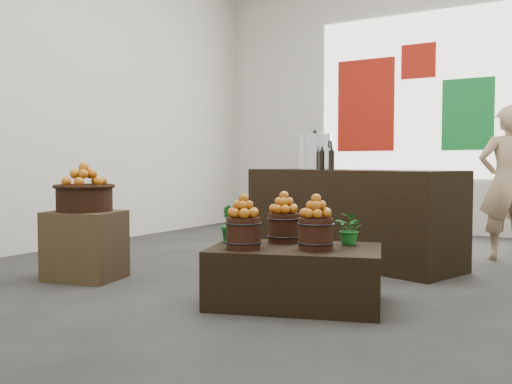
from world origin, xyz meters
The scene contains 22 objects.
ground centered at (0.00, 0.00, 0.00)m, with size 7.00×7.00×0.00m, color #3B3B38.
back_wall centered at (0.00, 3.50, 2.00)m, with size 6.00×0.04×4.00m, color beige.
back_opening centered at (0.30, 3.48, 2.00)m, with size 3.20×0.02×2.40m, color white.
deco_red_left centered at (-0.60, 3.47, 1.90)m, with size 0.90×0.04×1.40m, color #A4190C.
deco_green_right centered at (0.90, 3.47, 1.70)m, with size 0.70×0.04×1.00m, color #137A2E.
deco_red_upper centered at (0.20, 3.47, 2.50)m, with size 0.50×0.04×0.50m, color #A4190C.
crate centered at (-1.32, -1.44, 0.30)m, with size 0.60×0.49×0.60m, color brown.
wicker_basket centered at (-1.32, -1.44, 0.71)m, with size 0.48×0.48×0.22m, color black.
apples_in_basket centered at (-1.32, -1.44, 0.92)m, with size 0.38×0.38×0.20m, color #8F1504, non-canonical shape.
display_table centered at (0.67, -1.27, 0.21)m, with size 1.21×0.74×0.42m, color black.
apple_bucket_front_left centered at (0.40, -1.54, 0.53)m, with size 0.24×0.24×0.22m, color black.
apples_in_bucket_front_left centered at (0.40, -1.54, 0.72)m, with size 0.18×0.18×0.16m, color #8F1504, non-canonical shape.
apple_bucket_front_right centered at (0.85, -1.31, 0.53)m, with size 0.24×0.24×0.22m, color black.
apples_in_bucket_front_right centered at (0.85, -1.31, 0.72)m, with size 0.18×0.18×0.16m, color #8F1504, non-canonical shape.
apple_bucket_rear centered at (0.48, -1.10, 0.53)m, with size 0.24×0.24×0.22m, color black.
apples_in_bucket_rear centered at (0.48, -1.10, 0.72)m, with size 0.18×0.18×0.16m, color #8F1504, non-canonical shape.
herb_garnish_right centered at (0.97, -0.97, 0.54)m, with size 0.22×0.19×0.24m, color #14621D.
herb_garnish_left centered at (0.14, -1.32, 0.56)m, with size 0.16×0.13×0.29m, color #14621D.
counter centered at (0.31, 0.61, 0.48)m, with size 2.33×0.74×0.95m, color black.
stock_pot_left centered at (-0.15, 0.75, 1.13)m, with size 0.36×0.36×0.36m, color silver.
oil_cruets centered at (0.24, 0.39, 1.09)m, with size 0.17×0.06×0.26m, color black, non-canonical shape.
shopper centered at (1.68, 1.59, 0.81)m, with size 0.59×0.39×1.63m, color tan.
Camera 1 is at (2.56, -4.89, 1.03)m, focal length 40.00 mm.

